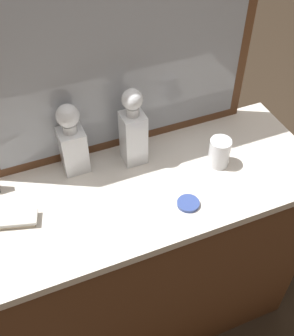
{
  "coord_description": "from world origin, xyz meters",
  "views": [
    {
      "loc": [
        -0.36,
        -0.88,
        1.94
      ],
      "look_at": [
        0.0,
        0.0,
        0.99
      ],
      "focal_mm": 44.61,
      "sensor_mm": 36.0,
      "label": 1
    }
  ],
  "objects_px": {
    "crystal_decanter_right": "(133,134)",
    "porcelain_dish": "(188,203)",
    "crystal_decanter_far_left": "(73,144)",
    "silver_brush_right": "(13,220)",
    "crystal_tumbler_far_left": "(220,154)"
  },
  "relations": [
    {
      "from": "crystal_decanter_far_left",
      "to": "crystal_decanter_right",
      "type": "bearing_deg",
      "value": -10.61
    },
    {
      "from": "crystal_tumbler_far_left",
      "to": "silver_brush_right",
      "type": "xyz_separation_m",
      "value": [
        -0.71,
        0.02,
        -0.04
      ]
    },
    {
      "from": "crystal_decanter_right",
      "to": "silver_brush_right",
      "type": "height_order",
      "value": "crystal_decanter_right"
    },
    {
      "from": "crystal_decanter_right",
      "to": "crystal_tumbler_far_left",
      "type": "bearing_deg",
      "value": -27.55
    },
    {
      "from": "crystal_decanter_far_left",
      "to": "porcelain_dish",
      "type": "distance_m",
      "value": 0.43
    },
    {
      "from": "crystal_decanter_right",
      "to": "porcelain_dish",
      "type": "distance_m",
      "value": 0.3
    },
    {
      "from": "crystal_decanter_far_left",
      "to": "silver_brush_right",
      "type": "distance_m",
      "value": 0.31
    },
    {
      "from": "crystal_decanter_right",
      "to": "crystal_tumbler_far_left",
      "type": "distance_m",
      "value": 0.31
    },
    {
      "from": "crystal_decanter_right",
      "to": "porcelain_dish",
      "type": "height_order",
      "value": "crystal_decanter_right"
    },
    {
      "from": "silver_brush_right",
      "to": "porcelain_dish",
      "type": "bearing_deg",
      "value": -15.05
    },
    {
      "from": "porcelain_dish",
      "to": "silver_brush_right",
      "type": "bearing_deg",
      "value": 164.95
    },
    {
      "from": "crystal_decanter_far_left",
      "to": "porcelain_dish",
      "type": "xyz_separation_m",
      "value": [
        0.29,
        -0.3,
        -0.1
      ]
    },
    {
      "from": "silver_brush_right",
      "to": "crystal_decanter_far_left",
      "type": "bearing_deg",
      "value": 33.19
    },
    {
      "from": "crystal_decanter_far_left",
      "to": "crystal_tumbler_far_left",
      "type": "distance_m",
      "value": 0.5
    },
    {
      "from": "crystal_decanter_far_left",
      "to": "silver_brush_right",
      "type": "bearing_deg",
      "value": -146.81
    }
  ]
}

